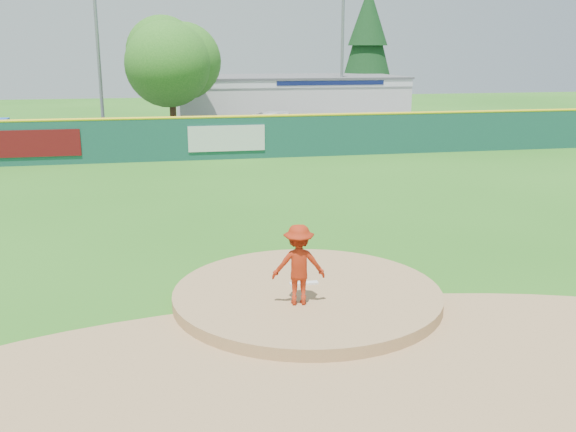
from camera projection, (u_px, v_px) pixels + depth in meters
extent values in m
plane|color=#286B19|center=(307.00, 301.00, 13.24)|extent=(120.00, 120.00, 0.00)
cylinder|color=#9E774C|center=(307.00, 301.00, 13.24)|extent=(5.50, 5.50, 0.50)
cube|color=white|center=(304.00, 283.00, 13.46)|extent=(0.60, 0.15, 0.04)
cylinder|color=#9E774C|center=(349.00, 369.00, 10.39)|extent=(15.40, 15.40, 0.01)
cube|color=#38383A|center=(207.00, 135.00, 38.86)|extent=(44.00, 16.00, 0.02)
imported|color=#9E240D|center=(299.00, 265.00, 12.26)|extent=(1.08, 0.70, 1.58)
imported|color=white|center=(284.00, 124.00, 37.73)|extent=(5.64, 2.81, 1.53)
cube|color=silver|center=(287.00, 101.00, 44.35)|extent=(15.00, 8.00, 3.20)
cube|color=white|center=(300.00, 83.00, 40.18)|extent=(15.00, 0.06, 0.55)
cube|color=#0F194C|center=(331.00, 83.00, 40.53)|extent=(7.00, 0.03, 0.28)
cube|color=#59595B|center=(287.00, 77.00, 43.94)|extent=(15.20, 8.20, 0.12)
cube|color=#610D10|center=(38.00, 143.00, 28.44)|extent=(3.60, 0.04, 1.20)
cube|color=silver|center=(227.00, 138.00, 30.05)|extent=(3.60, 0.04, 1.20)
cube|color=gray|center=(0.00, 134.00, 34.12)|extent=(0.93, 0.93, 1.42)
cube|color=#16473E|center=(221.00, 138.00, 30.07)|extent=(40.00, 0.10, 2.00)
cylinder|color=yellow|center=(220.00, 117.00, 29.82)|extent=(40.00, 0.14, 0.14)
cylinder|color=#382314|center=(173.00, 118.00, 36.26)|extent=(0.36, 0.36, 2.60)
sphere|color=#387F23|center=(171.00, 59.00, 35.44)|extent=(5.60, 5.60, 5.60)
cylinder|color=#382314|center=(366.00, 106.00, 49.68)|extent=(0.40, 0.40, 1.60)
cone|color=#113A16|center=(368.00, 43.00, 48.49)|extent=(4.40, 4.40, 7.90)
cylinder|color=gray|center=(97.00, 41.00, 36.33)|extent=(0.20, 0.20, 11.00)
cylinder|color=gray|center=(342.00, 50.00, 41.22)|extent=(0.20, 0.20, 10.00)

